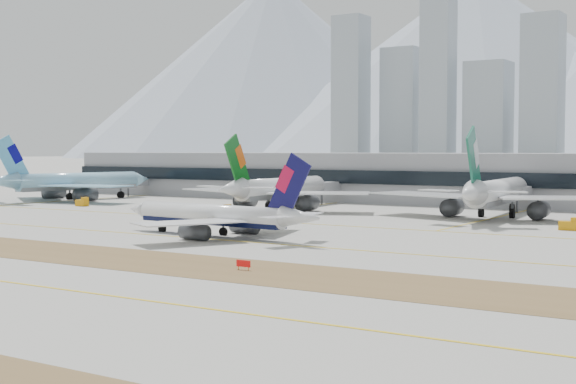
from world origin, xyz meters
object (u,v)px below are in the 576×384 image
Objects in this scene: taxiing_airliner at (218,216)px; widebody_eva at (278,190)px; widebody_cathay at (496,194)px; terminal at (465,178)px; widebody_korean at (72,183)px.

widebody_eva is (-27.04, 62.12, 1.59)m from taxiing_airliner.
widebody_cathay is at bearing -109.01° from taxiing_airliner.
widebody_eva is at bearing 90.82° from widebody_cathay.
terminal is at bearing -33.95° from widebody_eva.
widebody_cathay is (57.41, 5.67, 0.30)m from widebody_eva.
terminal is at bearing 22.49° from widebody_cathay.
widebody_cathay is at bearing -74.11° from widebody_korean.
widebody_korean reaches higher than terminal.
widebody_cathay is at bearing -86.94° from widebody_eva.
terminal is (5.64, 115.70, 3.72)m from taxiing_airliner.
widebody_eva is at bearing -61.35° from taxiing_airliner.
widebody_eva is 0.95× the size of widebody_cathay.
widebody_cathay is (30.37, 67.78, 1.89)m from taxiing_airliner.
taxiing_airliner is 0.17× the size of terminal.
taxiing_airliner is 0.78× the size of widebody_cathay.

